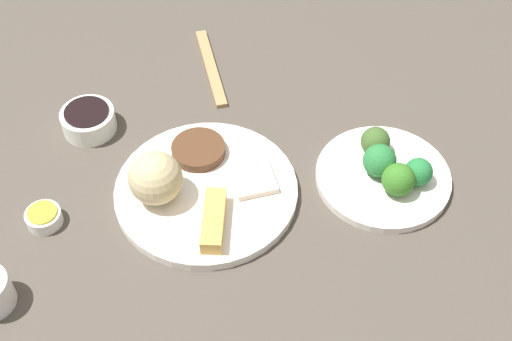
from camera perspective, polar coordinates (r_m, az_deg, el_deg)
The scene contains 16 objects.
tabletop at distance 1.11m, azimuth -5.72°, elevation -1.05°, with size 2.20×2.20×0.02m, color #494138.
main_plate at distance 1.07m, azimuth -4.21°, elevation -1.73°, with size 0.29×0.29×0.02m, color white.
rice_scoop at distance 1.03m, azimuth -8.49°, elevation -0.65°, with size 0.08×0.08×0.08m, color tan.
spring_roll at distance 1.01m, azimuth -3.60°, elevation -4.23°, with size 0.11×0.03×0.03m, color gold.
crab_rangoon_wonton at distance 1.07m, azimuth -0.27°, elevation -0.63°, with size 0.07×0.07×0.01m, color beige.
stir_fry_heap at distance 1.11m, azimuth -4.88°, elevation 1.76°, with size 0.09×0.09×0.02m, color #4D2F1B.
broccoli_plate at distance 1.11m, azimuth 10.65°, elevation -0.55°, with size 0.22×0.22×0.01m, color white.
broccoli_floret_0 at distance 1.09m, azimuth 10.39°, elevation 0.83°, with size 0.05×0.05×0.05m, color #277136.
broccoli_floret_1 at distance 1.12m, azimuth 10.04°, elevation 2.44°, with size 0.05×0.05×0.05m, color #3A5927.
broccoli_floret_2 at distance 1.07m, azimuth 11.92°, elevation -0.75°, with size 0.05×0.05×0.05m, color #337022.
broccoli_floret_3 at distance 1.09m, azimuth 13.55°, elevation -0.11°, with size 0.04×0.04×0.04m, color #237337.
soy_sauce_bowl at distance 1.20m, azimuth -13.95°, elevation 4.10°, with size 0.09×0.09×0.04m, color white.
soy_sauce_bowl_liquid at distance 1.18m, azimuth -14.14°, elevation 4.83°, with size 0.08×0.08×0.00m, color black.
sauce_ramekin_hot_mustard at distance 1.08m, azimuth -17.46°, elevation -3.82°, with size 0.05×0.05×0.02m, color white.
sauce_ramekin_hot_mustard_liquid at distance 1.07m, azimuth -17.62°, elevation -3.39°, with size 0.04×0.04×0.00m, color yellow.
chopsticks_pair at distance 1.29m, azimuth -3.83°, elevation 8.68°, with size 0.22×0.02×0.01m, color #A67F4F.
Camera 1 is at (-0.71, 0.09, 0.86)m, focal length 47.39 mm.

